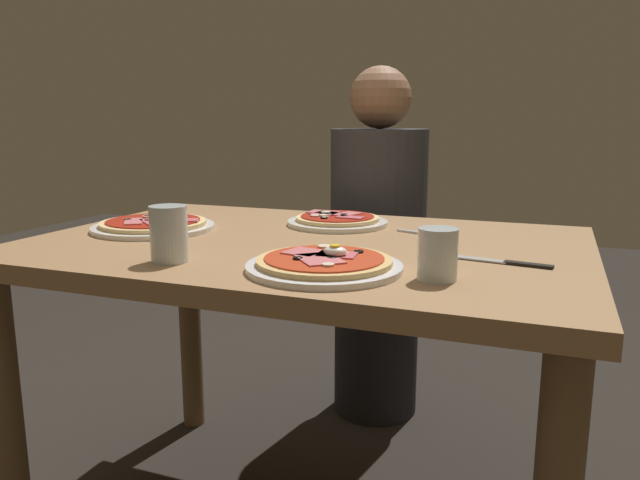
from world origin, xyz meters
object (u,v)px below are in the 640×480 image
at_px(water_glass_far, 169,238).
at_px(dining_table, 306,287).
at_px(pizza_foreground, 324,264).
at_px(knife, 508,262).
at_px(pizza_across_left, 338,221).
at_px(fork, 421,233).
at_px(diner_person, 378,254).
at_px(pizza_across_right, 154,225).
at_px(water_glass_near, 438,258).

bearing_deg(water_glass_far, dining_table, 60.06).
height_order(pizza_foreground, knife, pizza_foreground).
height_order(pizza_across_left, fork, pizza_across_left).
distance_m(pizza_foreground, diner_person, 0.97).
xyz_separation_m(dining_table, pizza_across_right, (-0.41, -0.01, 0.12)).
xyz_separation_m(pizza_across_right, fork, (0.64, 0.18, -0.01)).
xyz_separation_m(dining_table, water_glass_far, (-0.17, -0.29, 0.16)).
distance_m(water_glass_far, fork, 0.61).
height_order(pizza_across_left, pizza_across_right, same).
height_order(pizza_across_left, knife, pizza_across_left).
bearing_deg(pizza_across_left, diner_person, 92.41).
bearing_deg(pizza_across_left, fork, -12.37).
xyz_separation_m(pizza_across_right, knife, (0.86, -0.06, -0.01)).
distance_m(dining_table, pizza_across_right, 0.43).
bearing_deg(pizza_foreground, knife, 29.10).
height_order(pizza_across_left, water_glass_near, water_glass_near).
bearing_deg(pizza_across_left, pizza_foreground, -73.52).
xyz_separation_m(water_glass_near, knife, (0.11, 0.17, -0.04)).
xyz_separation_m(fork, diner_person, (-0.25, 0.52, -0.18)).
distance_m(dining_table, fork, 0.31).
bearing_deg(dining_table, pizza_foreground, -60.57).
relative_size(pizza_across_right, fork, 1.99).
relative_size(dining_table, pizza_across_left, 4.72).
relative_size(water_glass_far, diner_person, 0.09).
bearing_deg(pizza_across_right, knife, -4.15).
distance_m(pizza_across_left, water_glass_near, 0.57).
distance_m(pizza_across_left, diner_person, 0.50).
bearing_deg(water_glass_far, knife, 19.31).
relative_size(fork, diner_person, 0.13).
distance_m(dining_table, knife, 0.47).
xyz_separation_m(pizza_foreground, pizza_across_left, (-0.14, 0.47, -0.00)).
distance_m(dining_table, water_glass_far, 0.37).
distance_m(pizza_foreground, water_glass_near, 0.21).
relative_size(fork, knife, 0.78).
height_order(pizza_across_right, knife, pizza_across_right).
distance_m(pizza_foreground, fork, 0.43).
bearing_deg(fork, pizza_foreground, -102.58).
bearing_deg(fork, pizza_across_right, -164.19).
distance_m(water_glass_near, knife, 0.20).
distance_m(pizza_across_right, fork, 0.66).
xyz_separation_m(pizza_across_left, water_glass_near, (0.34, -0.46, 0.03)).
height_order(pizza_across_left, water_glass_far, water_glass_far).
xyz_separation_m(pizza_across_left, fork, (0.23, -0.05, -0.01)).
height_order(pizza_foreground, fork, pizza_foreground).
bearing_deg(water_glass_near, dining_table, 145.31).
bearing_deg(fork, diner_person, 115.89).
height_order(pizza_foreground, water_glass_near, water_glass_near).
height_order(dining_table, water_glass_near, water_glass_near).
bearing_deg(pizza_foreground, pizza_across_right, 156.66).
height_order(knife, diner_person, diner_person).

